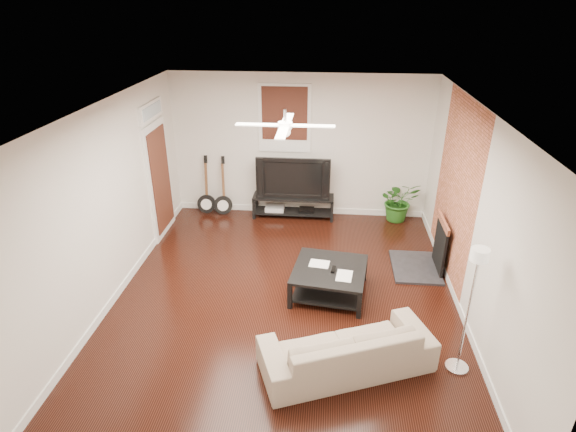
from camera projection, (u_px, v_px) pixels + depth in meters
room at (285, 212)px, 6.31m from camera, size 5.01×6.01×2.81m
brick_accent at (455, 191)px, 7.00m from camera, size 0.02×2.20×2.80m
fireplace at (428, 244)px, 7.43m from camera, size 0.80×1.10×0.92m
window_back at (285, 119)px, 8.76m from camera, size 1.00×0.06×1.30m
door_left at (159, 169)px, 8.28m from camera, size 0.08×1.00×2.50m
tv_stand at (293, 206)px, 9.32m from camera, size 1.60×0.43×0.45m
tv at (294, 176)px, 9.07m from camera, size 1.44×0.19×0.83m
coffee_table at (329, 281)px, 6.92m from camera, size 1.18×1.18×0.44m
sofa at (347, 347)px, 5.50m from camera, size 2.19×1.48×0.59m
floor_lamp at (468, 312)px, 5.25m from camera, size 0.35×0.35×1.66m
potted_plant at (399, 200)px, 9.10m from camera, size 0.86×0.77×0.84m
guitar_left at (205, 186)px, 9.28m from camera, size 0.40×0.30×1.21m
guitar_right at (222, 187)px, 9.22m from camera, size 0.42×0.33×1.21m
ceiling_fan at (285, 125)px, 5.79m from camera, size 1.24×1.24×0.32m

